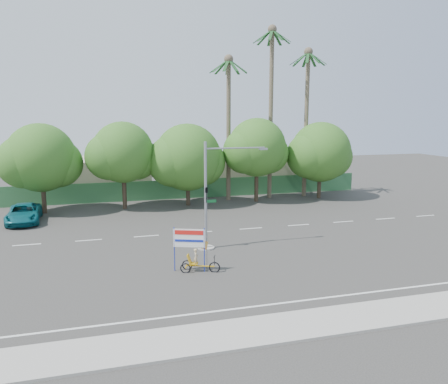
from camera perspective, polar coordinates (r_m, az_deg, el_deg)
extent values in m
plane|color=#33302D|center=(26.01, 5.13, -9.45)|extent=(120.00, 120.00, 0.00)
cube|color=gray|center=(19.70, 13.14, -16.15)|extent=(50.00, 2.40, 0.12)
cube|color=#336B3D|center=(45.90, -4.32, 0.44)|extent=(38.00, 0.08, 2.00)
cube|color=#C2B59A|center=(49.37, -16.84, 1.89)|extent=(12.00, 8.00, 4.00)
cube|color=#C2B59A|center=(52.14, 3.36, 2.50)|extent=(14.00, 8.00, 3.60)
cylinder|color=#473828|center=(41.82, -22.51, -0.20)|extent=(0.40, 0.40, 3.52)
sphere|color=#2E5F1C|center=(41.41, -22.81, 4.16)|extent=(6.00, 6.00, 6.00)
sphere|color=#2E5F1C|center=(41.61, -20.86, 3.53)|extent=(4.32, 4.32, 4.32)
sphere|color=#2E5F1C|center=(41.38, -24.67, 3.58)|extent=(4.56, 4.56, 4.56)
cylinder|color=#473828|center=(41.50, -12.90, 0.40)|extent=(0.40, 0.40, 3.74)
sphere|color=#2E5F1C|center=(41.08, -13.08, 5.08)|extent=(5.60, 5.60, 5.60)
sphere|color=#2E5F1C|center=(41.50, -11.33, 4.37)|extent=(4.03, 4.03, 4.03)
sphere|color=#2E5F1C|center=(40.83, -14.82, 4.49)|extent=(4.26, 4.26, 4.26)
cylinder|color=#473828|center=(42.22, -4.73, 0.48)|extent=(0.40, 0.40, 3.30)
sphere|color=#2E5F1C|center=(41.82, -4.79, 4.54)|extent=(6.40, 6.40, 6.40)
sphere|color=#2E5F1C|center=(42.46, -2.94, 3.93)|extent=(4.61, 4.61, 4.61)
sphere|color=#2E5F1C|center=(41.36, -6.68, 4.02)|extent=(4.86, 4.86, 4.86)
cylinder|color=#473828|center=(44.00, 4.26, 1.26)|extent=(0.40, 0.40, 3.87)
sphere|color=#2E5F1C|center=(43.60, 4.32, 5.83)|extent=(5.80, 5.80, 5.80)
sphere|color=#2E5F1C|center=(44.38, 5.77, 5.09)|extent=(4.18, 4.18, 4.18)
sphere|color=#2E5F1C|center=(42.96, 2.78, 5.31)|extent=(4.41, 4.41, 4.41)
cylinder|color=#473828|center=(46.84, 12.34, 1.32)|extent=(0.40, 0.40, 3.43)
sphere|color=#2E5F1C|center=(46.48, 12.49, 5.12)|extent=(6.20, 6.20, 6.20)
sphere|color=#2E5F1C|center=(47.46, 13.79, 4.50)|extent=(4.46, 4.46, 4.46)
sphere|color=#2E5F1C|center=(45.65, 11.06, 4.69)|extent=(4.71, 4.71, 4.71)
cylinder|color=#70604C|center=(45.59, 6.12, 9.82)|extent=(0.44, 0.44, 17.00)
sphere|color=#70604C|center=(46.34, 6.33, 20.39)|extent=(0.90, 0.90, 0.90)
cube|color=#1C4C21|center=(46.57, 7.46, 19.49)|extent=(1.91, 0.28, 1.36)
cube|color=#1C4C21|center=(47.04, 6.89, 19.40)|extent=(1.65, 1.44, 1.36)
cube|color=#1C4C21|center=(47.13, 6.07, 19.40)|extent=(0.61, 1.93, 1.36)
cube|color=#1C4C21|center=(46.81, 5.35, 19.48)|extent=(1.20, 1.80, 1.36)
cube|color=#1C4C21|center=(46.21, 5.08, 19.61)|extent=(1.89, 0.92, 1.36)
cube|color=#1C4C21|center=(45.61, 5.38, 19.73)|extent=(1.89, 0.92, 1.36)
cube|color=#1C4C21|center=(45.30, 6.13, 19.78)|extent=(1.20, 1.80, 1.36)
cube|color=#1C4C21|center=(45.43, 6.98, 19.74)|extent=(0.61, 1.93, 1.36)
cube|color=#1C4C21|center=(45.94, 7.50, 19.62)|extent=(1.65, 1.44, 1.36)
cylinder|color=#70604C|center=(47.22, 10.67, 8.50)|extent=(0.44, 0.44, 15.00)
sphere|color=#70604C|center=(47.62, 10.98, 17.55)|extent=(0.90, 0.90, 0.90)
cube|color=#1C4C21|center=(47.96, 12.00, 16.67)|extent=(1.91, 0.28, 1.36)
cube|color=#1C4C21|center=(48.39, 11.42, 16.63)|extent=(1.65, 1.44, 1.36)
cube|color=#1C4C21|center=(48.44, 10.62, 16.65)|extent=(0.61, 1.93, 1.36)
cube|color=#1C4C21|center=(48.07, 9.97, 16.72)|extent=(1.20, 1.80, 1.36)
cube|color=#1C4C21|center=(47.45, 9.77, 16.81)|extent=(1.89, 0.92, 1.36)
cube|color=#1C4C21|center=(46.87, 10.12, 16.89)|extent=(1.89, 0.92, 1.36)
cube|color=#1C4C21|center=(46.60, 10.87, 16.90)|extent=(1.20, 1.80, 1.36)
cube|color=#1C4C21|center=(46.78, 11.66, 16.85)|extent=(0.61, 1.93, 1.36)
cube|color=#1C4C21|center=(47.32, 12.10, 16.76)|extent=(1.65, 1.44, 1.36)
cylinder|color=#70604C|center=(44.16, 0.59, 7.92)|extent=(0.44, 0.44, 14.00)
sphere|color=#70604C|center=(44.45, 0.61, 16.97)|extent=(0.90, 0.90, 0.90)
cube|color=#1C4C21|center=(44.64, 1.82, 16.09)|extent=(1.91, 0.28, 1.36)
cube|color=#1C4C21|center=(45.16, 1.30, 16.02)|extent=(1.65, 1.44, 1.36)
cube|color=#1C4C21|center=(45.31, 0.48, 16.00)|extent=(0.61, 1.93, 1.36)
cube|color=#1C4C21|center=(45.03, -0.29, 16.04)|extent=(1.20, 1.80, 1.36)
cube|color=#1C4C21|center=(44.45, -0.65, 16.12)|extent=(1.89, 0.92, 1.36)
cube|color=#1C4C21|center=(43.83, -0.43, 16.20)|extent=(1.89, 0.92, 1.36)
cube|color=#1C4C21|center=(43.47, 0.30, 16.26)|extent=(1.20, 1.80, 1.36)
cube|color=#1C4C21|center=(43.54, 1.18, 16.24)|extent=(0.61, 1.93, 1.36)
cube|color=#1C4C21|center=(44.00, 1.78, 16.18)|extent=(1.65, 1.44, 1.36)
cylinder|color=gray|center=(28.94, -2.36, -7.27)|extent=(1.10, 1.10, 0.10)
cylinder|color=gray|center=(28.10, -2.41, -0.54)|extent=(0.18, 0.18, 7.00)
cylinder|color=gray|center=(28.22, 1.52, 5.76)|extent=(4.00, 0.10, 0.10)
cube|color=gray|center=(28.83, 5.15, 5.62)|extent=(0.55, 0.20, 0.12)
imported|color=black|center=(27.87, -2.31, -0.42)|extent=(0.16, 0.20, 1.00)
cube|color=#14662D|center=(28.24, -1.72, -1.20)|extent=(0.70, 0.04, 0.18)
torus|color=black|center=(24.68, -1.25, -9.81)|extent=(0.62, 0.30, 0.64)
torus|color=black|center=(25.17, -4.84, -9.49)|extent=(0.58, 0.28, 0.59)
torus|color=black|center=(24.68, -5.07, -9.89)|extent=(0.58, 0.28, 0.59)
cube|color=gold|center=(24.77, -3.11, -9.61)|extent=(1.51, 0.63, 0.06)
cube|color=gold|center=(24.92, -4.95, -9.65)|extent=(0.26, 0.55, 0.05)
cube|color=gold|center=(24.78, -3.99, -9.29)|extent=(0.58, 0.54, 0.06)
cube|color=gold|center=(24.74, -4.58, -8.68)|extent=(0.34, 0.44, 0.51)
cylinder|color=black|center=(24.56, -1.26, -8.98)|extent=(0.04, 0.04, 0.52)
cube|color=black|center=(24.48, -1.26, -8.42)|extent=(0.19, 0.41, 0.04)
imported|color=#CCB284|center=(24.64, -3.67, -8.52)|extent=(0.36, 0.43, 1.01)
cylinder|color=#172AB0|center=(24.73, -6.50, -7.42)|extent=(0.07, 0.07, 2.54)
cylinder|color=#172AB0|center=(24.44, -2.59, -7.58)|extent=(0.07, 0.07, 2.54)
cube|color=white|center=(24.38, -4.57, -6.03)|extent=(1.68, 0.69, 1.03)
cube|color=red|center=(24.26, -4.60, -5.31)|extent=(1.49, 0.59, 0.24)
cube|color=#172AB0|center=(24.39, -4.58, -6.37)|extent=(1.49, 0.59, 0.13)
cylinder|color=black|center=(24.51, -2.25, -8.22)|extent=(0.02, 0.02, 1.97)
cube|color=red|center=(24.37, -3.03, -6.83)|extent=(0.78, 0.32, 0.62)
imported|color=#0E5D67|center=(39.04, -24.68, -2.57)|extent=(2.75, 5.48, 1.49)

